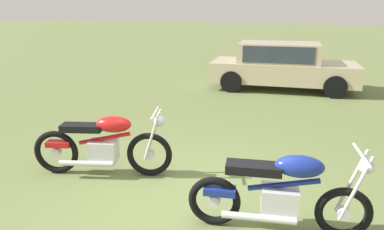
{
  "coord_description": "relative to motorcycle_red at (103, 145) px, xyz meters",
  "views": [
    {
      "loc": [
        1.74,
        -3.72,
        2.41
      ],
      "look_at": [
        -0.7,
        2.07,
        0.53
      ],
      "focal_mm": 33.12,
      "sensor_mm": 36.0,
      "label": 1
    }
  ],
  "objects": [
    {
      "name": "ground_plane",
      "position": [
        1.38,
        -0.28,
        -0.48
      ],
      "size": [
        120.0,
        120.0,
        0.0
      ],
      "primitive_type": "plane",
      "color": "olive"
    },
    {
      "name": "motorcycle_red",
      "position": [
        0.0,
        0.0,
        0.0
      ],
      "size": [
        2.01,
        0.96,
        1.02
      ],
      "rotation": [
        0.0,
        0.0,
        0.34
      ],
      "color": "black",
      "rests_on": "ground"
    },
    {
      "name": "motorcycle_blue",
      "position": [
        2.67,
        -0.43,
        -0.0
      ],
      "size": [
        1.98,
        0.82,
        1.02
      ],
      "rotation": [
        0.0,
        0.0,
        0.22
      ],
      "color": "black",
      "rests_on": "ground"
    },
    {
      "name": "car_beige",
      "position": [
        1.41,
        7.1,
        0.32
      ],
      "size": [
        4.53,
        2.32,
        1.43
      ],
      "rotation": [
        0.0,
        0.0,
        0.14
      ],
      "color": "#BCAD8C",
      "rests_on": "ground"
    }
  ]
}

